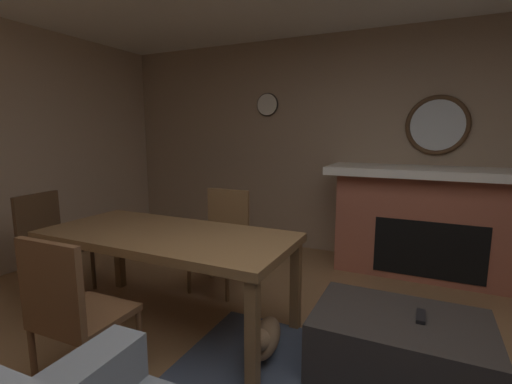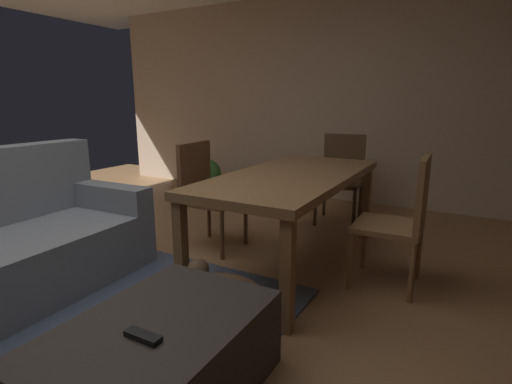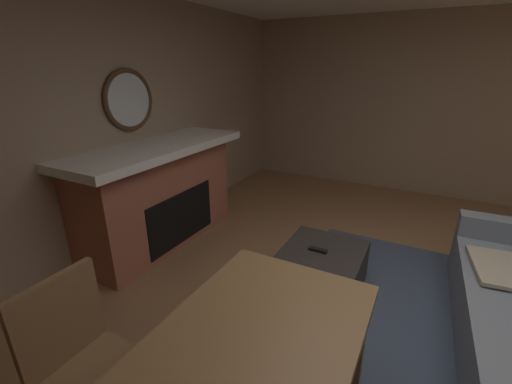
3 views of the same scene
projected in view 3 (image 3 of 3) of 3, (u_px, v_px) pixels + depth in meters
name	position (u px, v px, depth m)	size (l,w,h in m)	color
floor	(411.00, 356.00, 2.30)	(8.65, 8.65, 0.00)	olive
wall_back_fireplace_side	(87.00, 131.00, 3.16)	(7.61, 0.12, 2.61)	#9E846B
wall_left	(446.00, 109.00, 4.82)	(0.12, 6.43, 2.61)	#9E846B
area_rug	(408.00, 325.00, 2.57)	(2.60, 2.00, 0.01)	#3D475B
fireplace	(160.00, 194.00, 3.63)	(2.06, 0.76, 1.12)	#9E5642
round_wall_mirror	(129.00, 100.00, 3.41)	(0.63, 0.05, 0.63)	#4C331E
ottoman_coffee_table	(316.00, 278.00, 2.83)	(1.01, 0.67, 0.39)	#2D2826
tv_remote	(318.00, 250.00, 2.86)	(0.05, 0.16, 0.02)	black
dining_chair_south	(80.00, 354.00, 1.67)	(0.45, 0.45, 0.93)	brown
small_dog	(306.00, 358.00, 2.09)	(0.27, 0.50, 0.26)	#8C6B4C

